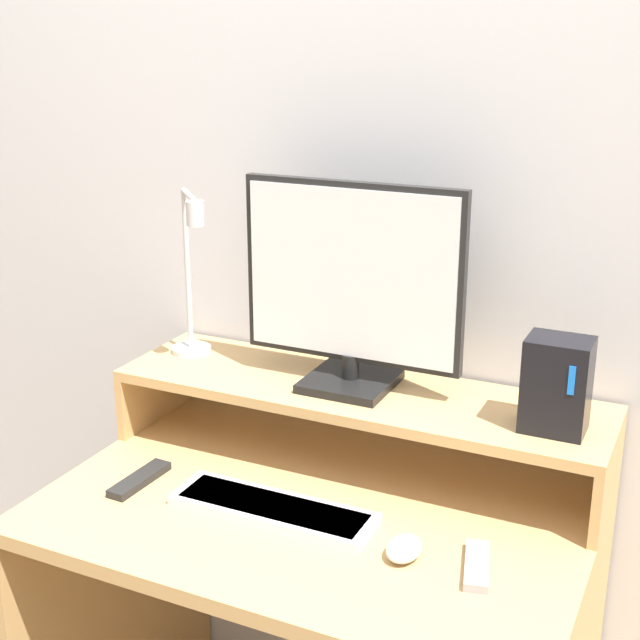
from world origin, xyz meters
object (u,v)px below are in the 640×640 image
at_px(router_dock, 557,385).
at_px(remote_control, 140,479).
at_px(remote_secondary, 477,566).
at_px(keyboard, 273,509).
at_px(mouse, 404,548).
at_px(monitor, 351,286).
at_px(desk_lamp, 191,283).

height_order(router_dock, remote_control, router_dock).
distance_m(router_dock, remote_secondary, 0.35).
bearing_deg(keyboard, mouse, -6.32).
relative_size(router_dock, remote_secondary, 1.25).
bearing_deg(monitor, desk_lamp, -179.34).
bearing_deg(mouse, keyboard, 173.68).
xyz_separation_m(router_dock, mouse, (-0.19, -0.27, -0.23)).
distance_m(router_dock, mouse, 0.40).
distance_m(keyboard, remote_secondary, 0.39).
height_order(desk_lamp, mouse, desk_lamp).
height_order(keyboard, remote_control, keyboard).
bearing_deg(keyboard, remote_secondary, -2.06).
bearing_deg(remote_control, keyboard, 2.15).
relative_size(router_dock, mouse, 2.11).
xyz_separation_m(monitor, remote_control, (-0.33, -0.28, -0.37)).
xyz_separation_m(desk_lamp, mouse, (0.61, -0.30, -0.32)).
distance_m(desk_lamp, remote_secondary, 0.85).
bearing_deg(remote_control, monitor, 40.60).
xyz_separation_m(keyboard, remote_control, (-0.29, -0.01, -0.00)).
bearing_deg(router_dock, monitor, 175.20).
bearing_deg(remote_secondary, remote_control, 179.74).
height_order(desk_lamp, keyboard, desk_lamp).
bearing_deg(remote_secondary, mouse, -172.72).
bearing_deg(keyboard, router_dock, 27.54).
relative_size(router_dock, keyboard, 0.45).
height_order(keyboard, remote_secondary, keyboard).
bearing_deg(router_dock, remote_control, -161.66).
bearing_deg(mouse, remote_control, 178.09).
xyz_separation_m(desk_lamp, remote_secondary, (0.73, -0.28, -0.33)).
bearing_deg(router_dock, keyboard, -152.46).
relative_size(mouse, remote_control, 0.54).
xyz_separation_m(monitor, mouse, (0.23, -0.30, -0.36)).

